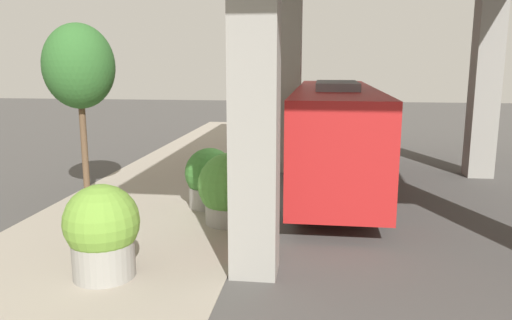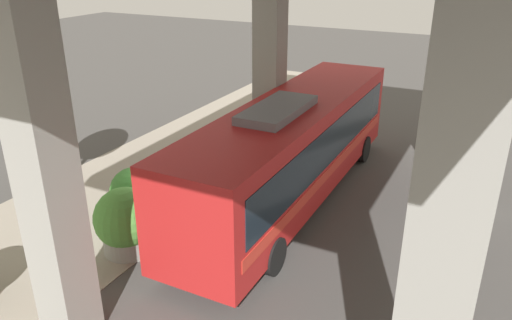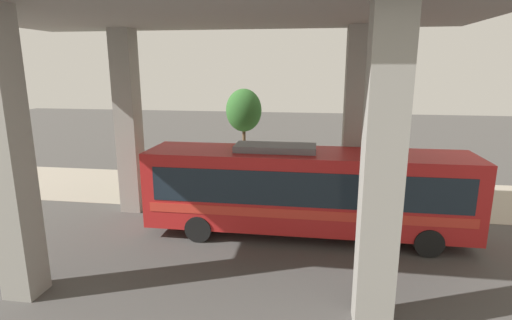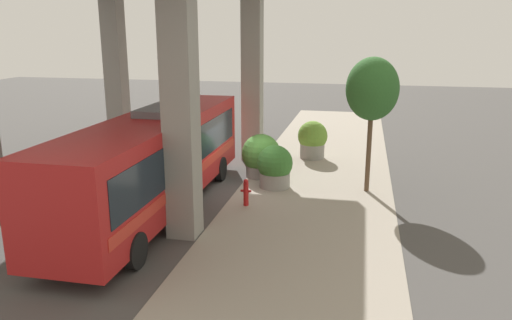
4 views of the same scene
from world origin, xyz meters
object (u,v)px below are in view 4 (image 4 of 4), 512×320
object	(u,v)px
fire_hydrant	(246,192)
planter_back	(312,140)
street_tree_near	(372,90)
planter_middle	(261,156)
bus	(155,157)
planter_front	(275,167)

from	to	relation	value
fire_hydrant	planter_back	xyz separation A→B (m)	(-1.62, -7.33, 0.42)
street_tree_near	planter_middle	bearing A→B (deg)	-14.15
bus	planter_front	distance (m)	5.07
fire_hydrant	planter_middle	size ratio (longest dim) A/B	0.54
planter_front	planter_middle	bearing A→B (deg)	-58.69
planter_middle	fire_hydrant	bearing A→B (deg)	93.29
planter_middle	street_tree_near	distance (m)	5.54
fire_hydrant	planter_middle	world-z (taller)	planter_middle
planter_back	bus	bearing A→B (deg)	61.51
planter_front	planter_back	size ratio (longest dim) A/B	0.93
fire_hydrant	planter_middle	bearing A→B (deg)	-86.71
bus	planter_back	world-z (taller)	bus
planter_back	street_tree_near	bearing A→B (deg)	119.12
planter_middle	planter_back	size ratio (longest dim) A/B	1.00
planter_middle	bus	bearing A→B (deg)	60.41
bus	planter_front	world-z (taller)	bus
planter_front	street_tree_near	distance (m)	4.80
planter_middle	planter_back	bearing A→B (deg)	-116.99
bus	planter_middle	bearing A→B (deg)	-119.59
planter_back	fire_hydrant	bearing A→B (deg)	77.57
planter_middle	street_tree_near	world-z (taller)	street_tree_near
fire_hydrant	bus	bearing A→B (deg)	20.15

